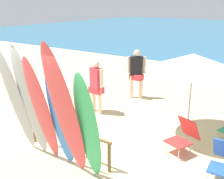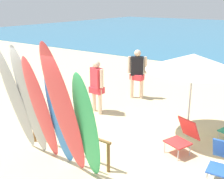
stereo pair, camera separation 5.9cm
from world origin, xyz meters
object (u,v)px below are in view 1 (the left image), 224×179
at_px(beachgoer_near_rack, 96,83).
at_px(surfboard_red_2, 42,111).
at_px(surfboard_blue_3, 60,118).
at_px(beach_chair_red, 224,159).
at_px(beachgoer_midbeach, 137,71).
at_px(beach_chair_blue, 184,135).
at_px(surfboard_rack, 68,134).
at_px(surfboard_green_5, 88,128).
at_px(surfboard_red_4, 65,113).
at_px(surfboard_grey_0, 16,101).
at_px(beach_umbrella, 193,62).
at_px(surfboard_grey_1, 30,103).

bearing_deg(beachgoer_near_rack, surfboard_red_2, -55.94).
distance_m(surfboard_blue_3, beach_chair_red, 3.32).
distance_m(surfboard_red_2, beachgoer_midbeach, 4.85).
bearing_deg(beach_chair_blue, surfboard_blue_3, -111.53).
height_order(surfboard_rack, surfboard_green_5, surfboard_green_5).
bearing_deg(beach_chair_red, beachgoer_near_rack, 157.88).
relative_size(surfboard_blue_3, surfboard_red_4, 0.80).
bearing_deg(beach_chair_red, surfboard_red_4, -149.93).
distance_m(surfboard_grey_0, surfboard_red_2, 0.78).
relative_size(surfboard_grey_0, surfboard_blue_3, 1.14).
distance_m(surfboard_blue_3, beach_chair_blue, 2.84).
height_order(surfboard_rack, beachgoer_near_rack, beachgoer_near_rack).
bearing_deg(beachgoer_midbeach, surfboard_grey_0, -121.04).
bearing_deg(beach_chair_red, surfboard_blue_3, -157.14).
relative_size(surfboard_red_2, beach_umbrella, 1.08).
bearing_deg(surfboard_blue_3, beach_chair_blue, 46.27).
relative_size(beachgoer_midbeach, beach_chair_blue, 2.10).
distance_m(surfboard_green_5, beach_umbrella, 3.18).
distance_m(beach_chair_red, beach_chair_blue, 1.15).
bearing_deg(surfboard_rack, beachgoer_near_rack, 113.60).
bearing_deg(beach_chair_blue, surfboard_rack, -120.83).
height_order(surfboard_red_4, beachgoer_near_rack, surfboard_red_4).
distance_m(surfboard_grey_1, surfboard_green_5, 1.56).
height_order(surfboard_grey_0, beachgoer_near_rack, surfboard_grey_0).
bearing_deg(surfboard_blue_3, surfboard_red_4, -32.75).
bearing_deg(beachgoer_near_rack, surfboard_grey_0, -70.94).
height_order(surfboard_blue_3, beachgoer_near_rack, surfboard_blue_3).
bearing_deg(beach_chair_red, beach_umbrella, 127.18).
xyz_separation_m(surfboard_grey_1, surfboard_green_5, (1.55, 0.04, -0.17)).
bearing_deg(surfboard_grey_1, beachgoer_midbeach, 91.40).
height_order(surfboard_green_5, beachgoer_near_rack, surfboard_green_5).
height_order(surfboard_rack, beach_chair_red, beach_chair_red).
bearing_deg(beach_umbrella, surfboard_grey_1, -129.19).
bearing_deg(surfboard_red_4, surfboard_grey_0, 176.81).
bearing_deg(beach_chair_blue, surfboard_red_4, -102.22).
bearing_deg(surfboard_red_4, beach_chair_blue, 57.91).
distance_m(beachgoer_midbeach, beach_chair_blue, 3.94).
height_order(beachgoer_midbeach, beach_umbrella, beach_umbrella).
relative_size(surfboard_rack, beach_chair_red, 2.98).
height_order(surfboard_red_4, beach_chair_blue, surfboard_red_4).
bearing_deg(beach_umbrella, beach_chair_blue, -75.74).
relative_size(surfboard_red_4, beachgoer_midbeach, 1.63).
xyz_separation_m(surfboard_blue_3, surfboard_green_5, (0.76, -0.05, -0.00)).
xyz_separation_m(surfboard_grey_0, beach_chair_red, (4.08, 1.62, -0.84)).
xyz_separation_m(surfboard_green_5, beachgoer_midbeach, (-1.72, 4.78, -0.11)).
bearing_deg(surfboard_red_4, surfboard_green_5, 26.14).
distance_m(surfboard_grey_0, beachgoer_midbeach, 4.85).
bearing_deg(surfboard_green_5, surfboard_grey_1, -178.62).
bearing_deg(beach_chair_red, surfboard_green_5, -148.40).
relative_size(surfboard_rack, surfboard_grey_0, 0.92).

